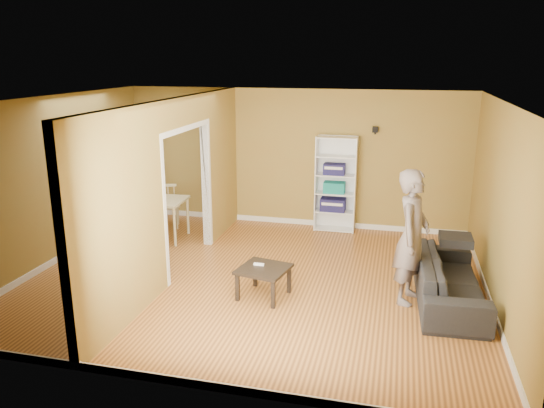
{
  "coord_description": "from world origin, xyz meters",
  "views": [
    {
      "loc": [
        1.96,
        -6.99,
        3.16
      ],
      "look_at": [
        0.2,
        0.2,
        1.1
      ],
      "focal_mm": 35.0,
      "sensor_mm": 36.0,
      "label": 1
    }
  ],
  "objects": [
    {
      "name": "paper_box_teal",
      "position": [
        0.82,
        2.56,
        0.82
      ],
      "size": [
        0.39,
        0.25,
        0.2
      ],
      "primitive_type": "cube",
      "color": "#147754",
      "rests_on": "bookshelf"
    },
    {
      "name": "sofa",
      "position": [
        2.7,
        -0.1,
        0.4
      ],
      "size": [
        2.13,
        0.98,
        0.8
      ],
      "primitive_type": "imported",
      "rotation": [
        0.0,
        0.0,
        1.61
      ],
      "color": "black",
      "rests_on": "ground"
    },
    {
      "name": "paper_box_navy_a",
      "position": [
        0.8,
        2.56,
        0.49
      ],
      "size": [
        0.46,
        0.3,
        0.24
      ],
      "primitive_type": "cube",
      "color": "navy",
      "rests_on": "bookshelf"
    },
    {
      "name": "coffee_table",
      "position": [
        0.27,
        -0.57,
        0.36
      ],
      "size": [
        0.63,
        0.63,
        0.42
      ],
      "rotation": [
        0.0,
        0.0,
        -0.2
      ],
      "color": "#33271E",
      "rests_on": "ground"
    },
    {
      "name": "dining_table",
      "position": [
        -2.27,
        1.32,
        0.65
      ],
      "size": [
        1.16,
        0.78,
        0.73
      ],
      "rotation": [
        0.0,
        0.0,
        0.05
      ],
      "color": "beige",
      "rests_on": "ground"
    },
    {
      "name": "wall_speaker",
      "position": [
        1.5,
        2.69,
        1.9
      ],
      "size": [
        0.1,
        0.1,
        0.1
      ],
      "primitive_type": "cube",
      "color": "black",
      "rests_on": "room_shell"
    },
    {
      "name": "chair_left",
      "position": [
        -2.95,
        1.35,
        0.5
      ],
      "size": [
        0.59,
        0.59,
        1.01
      ],
      "primitive_type": null,
      "rotation": [
        0.0,
        0.0,
        -1.23
      ],
      "color": "tan",
      "rests_on": "ground"
    },
    {
      "name": "chair_far",
      "position": [
        -2.25,
        1.99,
        0.44
      ],
      "size": [
        0.52,
        0.52,
        0.89
      ],
      "primitive_type": null,
      "rotation": [
        0.0,
        0.0,
        3.47
      ],
      "color": "tan",
      "rests_on": "ground"
    },
    {
      "name": "paper_box_navy_b",
      "position": [
        0.8,
        2.56,
        1.17
      ],
      "size": [
        0.39,
        0.25,
        0.2
      ],
      "primitive_type": "cube",
      "color": "navy",
      "rests_on": "bookshelf"
    },
    {
      "name": "person",
      "position": [
        2.18,
        -0.21,
        1.05
      ],
      "size": [
        0.89,
        0.78,
        2.11
      ],
      "primitive_type": "imported",
      "rotation": [
        0.0,
        0.0,
        1.31
      ],
      "color": "slate",
      "rests_on": "ground"
    },
    {
      "name": "room_shell",
      "position": [
        0.0,
        0.0,
        1.3
      ],
      "size": [
        6.5,
        6.5,
        6.5
      ],
      "color": "#BC7834",
      "rests_on": "ground"
    },
    {
      "name": "bookshelf",
      "position": [
        0.84,
        2.6,
        0.89
      ],
      "size": [
        0.75,
        0.33,
        1.77
      ],
      "color": "white",
      "rests_on": "ground"
    },
    {
      "name": "chair_near",
      "position": [
        -2.23,
        0.75,
        0.47
      ],
      "size": [
        0.56,
        0.56,
        0.94
      ],
      "primitive_type": null,
      "rotation": [
        0.0,
        0.0,
        -0.4
      ],
      "color": "tan",
      "rests_on": "ground"
    },
    {
      "name": "partition",
      "position": [
        -1.2,
        0.0,
        1.3
      ],
      "size": [
        0.22,
        5.5,
        2.6
      ],
      "primitive_type": null,
      "color": "olive",
      "rests_on": "ground"
    },
    {
      "name": "game_controller",
      "position": [
        0.19,
        -0.5,
        0.43
      ],
      "size": [
        0.14,
        0.04,
        0.03
      ],
      "primitive_type": "cube",
      "color": "white",
      "rests_on": "coffee_table"
    }
  ]
}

